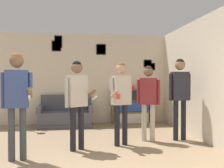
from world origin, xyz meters
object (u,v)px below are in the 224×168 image
at_px(person_watcher_holding_cup, 121,94).
at_px(couch, 66,116).
at_px(drinking_cup, 133,87).
at_px(bookshelf, 132,106).
at_px(person_spectator_far_right, 180,90).
at_px(floor_lamp, 19,79).
at_px(person_player_foreground_left, 17,93).
at_px(person_player_foreground_center, 77,95).
at_px(person_spectator_near_bookshelf, 148,95).

bearing_deg(person_watcher_holding_cup, couch, 119.40).
bearing_deg(person_watcher_holding_cup, drinking_cup, 72.36).
bearing_deg(bookshelf, person_spectator_far_right, -73.24).
xyz_separation_m(floor_lamp, person_player_foreground_left, (0.58, -2.64, -0.24)).
relative_size(couch, person_spectator_far_right, 0.84).
bearing_deg(person_spectator_far_right, person_player_foreground_center, -167.63).
height_order(floor_lamp, drinking_cup, floor_lamp).
bearing_deg(bookshelf, person_player_foreground_center, -121.31).
bearing_deg(person_player_foreground_left, person_player_foreground_center, 25.94).
height_order(person_spectator_near_bookshelf, person_spectator_far_right, person_spectator_far_right).
relative_size(person_player_foreground_left, person_spectator_near_bookshelf, 1.10).
xyz_separation_m(bookshelf, person_spectator_near_bookshelf, (-0.07, -2.11, 0.49)).
bearing_deg(person_player_foreground_left, floor_lamp, 102.49).
height_order(couch, bookshelf, bookshelf).
xyz_separation_m(person_player_foreground_center, person_spectator_near_bookshelf, (1.53, 0.51, -0.04)).
relative_size(bookshelf, person_player_foreground_left, 0.67).
relative_size(person_player_foreground_center, person_watcher_holding_cup, 1.00).
relative_size(person_spectator_near_bookshelf, drinking_cup, 15.52).
height_order(person_player_foreground_center, person_watcher_holding_cup, person_player_foreground_center).
xyz_separation_m(floor_lamp, drinking_cup, (3.21, 0.45, -0.27)).
distance_m(person_player_foreground_center, person_spectator_near_bookshelf, 1.61).
bearing_deg(person_watcher_holding_cup, person_spectator_far_right, 11.19).
bearing_deg(couch, floor_lamp, -168.07).
bearing_deg(bookshelf, couch, -174.19).
bearing_deg(drinking_cup, couch, -174.33).
relative_size(bookshelf, floor_lamp, 0.63).
distance_m(floor_lamp, person_spectator_near_bookshelf, 3.52).
xyz_separation_m(couch, person_spectator_near_bookshelf, (1.88, -1.91, 0.71)).
height_order(person_player_foreground_center, person_spectator_near_bookshelf, person_player_foreground_center).
relative_size(bookshelf, person_player_foreground_center, 0.70).
xyz_separation_m(couch, person_player_foreground_center, (0.36, -2.42, 0.75)).
bearing_deg(bookshelf, drinking_cup, 0.40).
bearing_deg(person_player_foreground_center, person_watcher_holding_cup, 14.16).
height_order(floor_lamp, person_player_foreground_center, floor_lamp).
bearing_deg(drinking_cup, bookshelf, -179.60).
bearing_deg(person_player_foreground_left, couch, 77.87).
height_order(person_player_foreground_center, drinking_cup, person_player_foreground_center).
relative_size(person_spectator_near_bookshelf, person_spectator_far_right, 0.91).
relative_size(floor_lamp, person_spectator_far_right, 1.06).
relative_size(floor_lamp, person_watcher_holding_cup, 1.12).
distance_m(bookshelf, person_spectator_near_bookshelf, 2.16).
relative_size(couch, person_watcher_holding_cup, 0.89).
xyz_separation_m(person_spectator_near_bookshelf, drinking_cup, (0.12, 2.11, 0.09)).
distance_m(person_spectator_near_bookshelf, person_spectator_far_right, 0.72).
xyz_separation_m(couch, person_player_foreground_left, (-0.62, -2.89, 0.83)).
bearing_deg(couch, drinking_cup, 5.67).
distance_m(couch, floor_lamp, 1.63).
distance_m(bookshelf, person_player_foreground_left, 4.07).
bearing_deg(person_player_foreground_center, person_player_foreground_left, -154.06).
bearing_deg(person_player_foreground_center, couch, 98.39).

